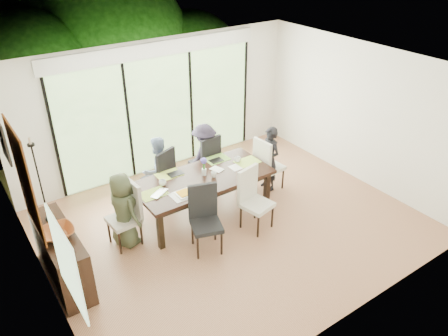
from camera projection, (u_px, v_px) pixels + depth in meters
floor at (232, 224)px, 7.55m from camera, size 6.00×5.00×0.01m
ceiling at (234, 71)px, 6.21m from camera, size 6.00×5.00×0.01m
wall_back at (159, 107)px, 8.68m from camera, size 6.00×0.02×2.70m
wall_front at (359, 238)px, 5.08m from camera, size 6.00×0.02×2.70m
wall_left at (35, 220)px, 5.39m from camera, size 0.02×5.00×2.70m
wall_right at (360, 114)px, 8.37m from camera, size 0.02×5.00×2.70m
glass_doors at (161, 114)px, 8.72m from camera, size 4.20×0.02×2.30m
blinds_header at (156, 49)px, 8.08m from camera, size 4.40×0.06×0.28m
mullion_a at (55, 141)px, 7.68m from camera, size 0.05×0.04×2.30m
mullion_b at (129, 123)px, 8.37m from camera, size 0.05×0.04×2.30m
mullion_c at (191, 107)px, 9.06m from camera, size 0.05×0.04×2.30m
mullion_d at (245, 94)px, 9.76m from camera, size 0.05×0.04×2.30m
side_window at (67, 264)px, 4.48m from camera, size 0.02×0.90×1.00m
deck at (146, 152)px, 10.00m from camera, size 6.00×1.80×0.10m
rail_top at (129, 117)px, 10.28m from camera, size 6.00×0.08×0.06m
foliage_left at (30, 83)px, 9.67m from camera, size 3.20×3.20×3.20m
foliage_mid at (112, 47)px, 11.01m from camera, size 4.00×4.00×4.00m
foliage_right at (190, 64)px, 11.59m from camera, size 2.80×2.80×2.80m
foliage_far at (65, 54)px, 11.10m from camera, size 3.60×3.60×3.60m
table_top at (203, 178)px, 7.50m from camera, size 2.38×1.09×0.06m
table_apron at (203, 183)px, 7.54m from camera, size 2.18×0.89×0.10m
table_leg_fl at (160, 230)px, 6.84m from camera, size 0.09×0.09×0.68m
table_leg_fr at (267, 189)px, 7.91m from camera, size 0.09×0.09×0.68m
table_leg_bl at (137, 205)px, 7.45m from camera, size 0.09×0.09×0.68m
table_leg_br at (239, 169)px, 8.52m from camera, size 0.09×0.09×0.68m
chair_left_end at (123, 215)px, 6.84m from camera, size 0.49×0.49×1.09m
chair_right_end at (270, 163)px, 8.32m from camera, size 0.49×0.49×1.09m
chair_far_left at (158, 174)px, 7.97m from camera, size 0.59×0.59×1.09m
chair_far_right at (204, 159)px, 8.46m from camera, size 0.50×0.50×1.09m
chair_near_left at (206, 221)px, 6.71m from camera, size 0.58×0.58×1.09m
chair_near_right at (257, 200)px, 7.21m from camera, size 0.54×0.54×1.09m
person_left_end at (123, 210)px, 6.80m from camera, size 0.51×0.67×1.28m
person_right_end at (269, 159)px, 8.27m from camera, size 0.38×0.60×1.28m
person_far_left at (158, 170)px, 7.91m from camera, size 0.64×0.45×1.28m
person_far_right at (205, 155)px, 8.40m from camera, size 0.67×0.50×1.28m
placemat_left at (153, 194)px, 7.01m from camera, size 0.44×0.32×0.01m
placemat_right at (247, 162)px, 7.95m from camera, size 0.44×0.32×0.01m
placemat_far_l at (169, 175)px, 7.54m from camera, size 0.44×0.32×0.01m
placemat_far_r at (217, 159)px, 8.04m from camera, size 0.44×0.32×0.01m
placemat_paper at (184, 194)px, 6.99m from camera, size 0.44×0.32×0.01m
tablet_far_l at (175, 174)px, 7.55m from camera, size 0.26×0.18×0.01m
tablet_far_r at (216, 160)px, 7.98m from camera, size 0.24×0.17×0.01m
papers at (238, 167)px, 7.79m from camera, size 0.30×0.22×0.00m
platter_base at (184, 194)px, 6.99m from camera, size 0.26×0.26×0.02m
platter_snacks at (184, 193)px, 6.98m from camera, size 0.20×0.20×0.01m
vase at (204, 172)px, 7.51m from camera, size 0.08×0.08×0.12m
hyacinth_stems at (204, 166)px, 7.46m from camera, size 0.04×0.04×0.16m
hyacinth_blooms at (204, 161)px, 7.41m from camera, size 0.11×0.11×0.11m
laptop at (162, 194)px, 6.98m from camera, size 0.39×0.34×0.03m
cup_a at (163, 183)px, 7.22m from camera, size 0.17×0.17×0.10m
cup_b at (214, 174)px, 7.46m from camera, size 0.14×0.14×0.09m
cup_c at (237, 160)px, 7.93m from camera, size 0.17×0.17×0.10m
book at (214, 171)px, 7.64m from camera, size 0.22×0.26×0.02m
sideboard at (62, 256)px, 6.19m from camera, size 0.42×1.50×0.85m
bowl at (58, 233)px, 5.89m from camera, size 0.45×0.45×0.11m
candlestick_base at (49, 219)px, 6.23m from camera, size 0.09×0.09×0.04m
candlestick_shaft at (40, 183)px, 5.94m from camera, size 0.02×0.02×1.18m
candlestick_pan at (31, 145)px, 5.65m from camera, size 0.09×0.09×0.03m
candle at (30, 141)px, 5.62m from camera, size 0.03×0.03×0.09m
tapestry at (25, 181)px, 5.52m from camera, size 0.02×1.00×1.50m
art_frame at (3, 140)px, 6.43m from camera, size 0.03×0.55×0.65m
art_canvas at (4, 140)px, 6.44m from camera, size 0.01×0.45×0.55m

